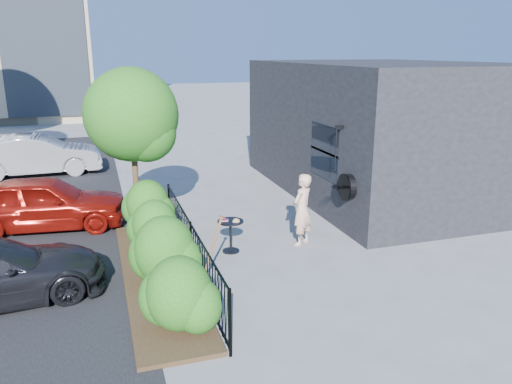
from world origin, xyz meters
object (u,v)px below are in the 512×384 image
object	(u,v)px
car_red	(44,203)
car_silver	(37,155)
patio_tree	(135,121)
shovel	(210,255)
cafe_table	(231,230)
woman	(302,210)

from	to	relation	value
car_red	car_silver	xyz separation A→B (m)	(-0.72, 6.16, 0.05)
patio_tree	shovel	world-z (taller)	patio_tree
shovel	patio_tree	bearing A→B (deg)	106.04
shovel	car_red	bearing A→B (deg)	126.50
cafe_table	car_red	world-z (taller)	car_red
cafe_table	car_silver	world-z (taller)	car_silver
woman	car_silver	distance (m)	11.16
car_silver	car_red	bearing A→B (deg)	-175.08
car_silver	cafe_table	bearing A→B (deg)	-153.96
car_red	car_silver	world-z (taller)	car_silver
patio_tree	woman	distance (m)	4.42
woman	car_silver	world-z (taller)	woman
cafe_table	woman	world-z (taller)	woman
cafe_table	shovel	bearing A→B (deg)	-117.95
shovel	car_silver	world-z (taller)	car_silver
cafe_table	woman	size ratio (longest dim) A/B	0.46
car_silver	patio_tree	bearing A→B (deg)	-159.01
woman	car_red	world-z (taller)	woman
patio_tree	car_red	bearing A→B (deg)	156.42
shovel	car_red	world-z (taller)	shovel
patio_tree	woman	bearing A→B (deg)	-29.61
patio_tree	car_silver	bearing A→B (deg)	112.70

